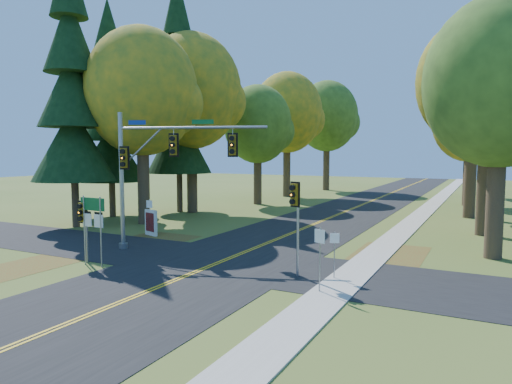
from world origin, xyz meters
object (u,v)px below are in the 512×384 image
at_px(east_signal_pole, 296,205).
at_px(info_kiosk, 151,223).
at_px(route_sign_cluster, 93,217).
at_px(traffic_mast, 157,162).

distance_m(east_signal_pole, info_kiosk, 12.86).
xyz_separation_m(route_sign_cluster, info_kiosk, (-2.71, 7.18, -1.47)).
relative_size(traffic_mast, route_sign_cluster, 2.37).
bearing_deg(traffic_mast, east_signal_pole, -29.85).
bearing_deg(info_kiosk, traffic_mast, -27.30).
xyz_separation_m(traffic_mast, east_signal_pole, (8.58, -1.62, -1.66)).
bearing_deg(east_signal_pole, route_sign_cluster, -150.68).
bearing_deg(route_sign_cluster, traffic_mast, 85.63).
height_order(east_signal_pole, route_sign_cluster, east_signal_pole).
relative_size(traffic_mast, info_kiosk, 4.74).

